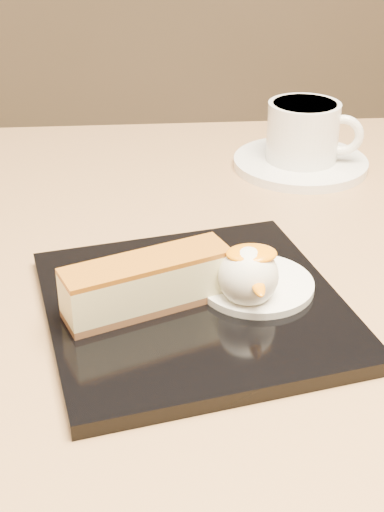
{
  "coord_description": "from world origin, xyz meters",
  "views": [
    {
      "loc": [
        -0.05,
        -0.5,
        1.03
      ],
      "look_at": [
        -0.02,
        -0.03,
        0.76
      ],
      "focal_mm": 50.0,
      "sensor_mm": 36.0,
      "label": 1
    }
  ],
  "objects": [
    {
      "name": "ice_cream_scoop",
      "position": [
        0.02,
        -0.05,
        0.76
      ],
      "size": [
        0.05,
        0.05,
        0.05
      ],
      "primitive_type": "sphere",
      "color": "white",
      "rests_on": "cream_smear"
    },
    {
      "name": "dessert_plate",
      "position": [
        -0.02,
        -0.05,
        0.73
      ],
      "size": [
        0.26,
        0.26,
        0.01
      ],
      "primitive_type": "cube",
      "rotation": [
        0.0,
        0.0,
        0.21
      ],
      "color": "black",
      "rests_on": "table"
    },
    {
      "name": "cream_smear",
      "position": [
        0.03,
        -0.03,
        0.73
      ],
      "size": [
        0.09,
        0.09,
        0.01
      ],
      "primitive_type": "cylinder",
      "color": "white",
      "rests_on": "dessert_plate"
    },
    {
      "name": "mango_sauce",
      "position": [
        0.02,
        -0.05,
        0.77
      ],
      "size": [
        0.04,
        0.03,
        0.01
      ],
      "primitive_type": "ellipsoid",
      "color": "orange",
      "rests_on": "ice_cream_scoop"
    },
    {
      "name": "coffee_cup",
      "position": [
        0.13,
        0.24,
        0.76
      ],
      "size": [
        0.1,
        0.08,
        0.06
      ],
      "rotation": [
        0.0,
        0.0,
        -0.34
      ],
      "color": "white",
      "rests_on": "saucer"
    },
    {
      "name": "table",
      "position": [
        0.0,
        0.0,
        0.56
      ],
      "size": [
        0.8,
        0.8,
        0.72
      ],
      "color": "black",
      "rests_on": "ground"
    },
    {
      "name": "cheesecake",
      "position": [
        -0.05,
        -0.05,
        0.75
      ],
      "size": [
        0.13,
        0.08,
        0.04
      ],
      "rotation": [
        0.0,
        0.0,
        0.39
      ],
      "color": "brown",
      "rests_on": "dessert_plate"
    },
    {
      "name": "saucer",
      "position": [
        0.13,
        0.24,
        0.72
      ],
      "size": [
        0.15,
        0.15,
        0.01
      ],
      "primitive_type": "cylinder",
      "color": "white",
      "rests_on": "table"
    },
    {
      "name": "mint_sprig",
      "position": [
        0.0,
        -0.01,
        0.74
      ],
      "size": [
        0.04,
        0.03,
        0.0
      ],
      "color": "#2D8B33",
      "rests_on": "cream_smear"
    }
  ]
}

